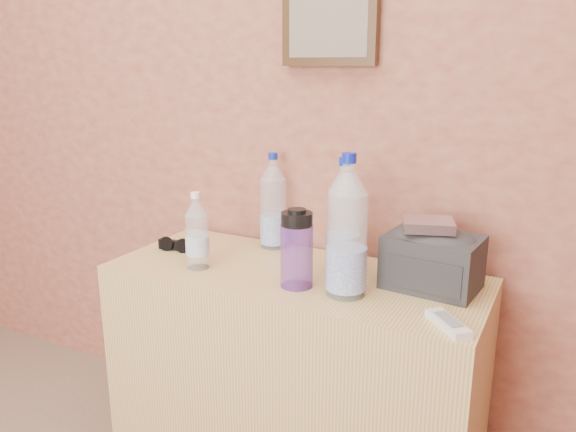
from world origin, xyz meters
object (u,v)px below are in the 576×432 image
object	(u,v)px
pet_small	(197,235)
sunglasses	(177,245)
dresser	(294,377)
foil_packet	(429,225)
pet_large_d	(347,234)
toiletry_bag	(433,259)
ac_remote	(448,324)
nalgene_bottle	(297,249)
pet_large_c	(343,223)
pet_large_b	(273,206)

from	to	relation	value
pet_small	sunglasses	bearing A→B (deg)	147.94
dresser	sunglasses	distance (m)	0.56
dresser	foil_packet	bearing A→B (deg)	8.93
pet_large_d	toiletry_bag	world-z (taller)	pet_large_d
pet_large_d	foil_packet	bearing A→B (deg)	39.22
sunglasses	foil_packet	xyz separation A→B (m)	(0.80, 0.06, 0.16)
dresser	pet_small	size ratio (longest dim) A/B	4.77
pet_large_d	ac_remote	world-z (taller)	pet_large_d
pet_large_d	nalgene_bottle	world-z (taller)	pet_large_d
ac_remote	nalgene_bottle	bearing A→B (deg)	-141.37
dresser	nalgene_bottle	size ratio (longest dim) A/B	5.05
dresser	pet_large_c	xyz separation A→B (m)	(0.12, 0.06, 0.50)
ac_remote	foil_packet	world-z (taller)	foil_packet
pet_small	toiletry_bag	world-z (taller)	pet_small
pet_large_c	pet_large_b	bearing A→B (deg)	158.02
pet_large_d	nalgene_bottle	size ratio (longest dim) A/B	1.73
nalgene_bottle	sunglasses	xyz separation A→B (m)	(-0.49, 0.09, -0.09)
dresser	pet_large_d	bearing A→B (deg)	-23.45
pet_large_d	ac_remote	distance (m)	0.33
pet_large_d	toiletry_bag	distance (m)	0.26
pet_large_c	foil_packet	size ratio (longest dim) A/B	2.63
pet_large_c	pet_small	world-z (taller)	pet_large_c
pet_large_c	ac_remote	distance (m)	0.44
dresser	pet_small	bearing A→B (deg)	-160.04
pet_small	nalgene_bottle	bearing A→B (deg)	1.21
nalgene_bottle	sunglasses	size ratio (longest dim) A/B	1.68
pet_large_b	dresser	bearing A→B (deg)	-46.94
pet_large_c	nalgene_bottle	xyz separation A→B (m)	(-0.07, -0.16, -0.04)
pet_large_c	sunglasses	bearing A→B (deg)	-173.59
pet_large_c	sunglasses	xyz separation A→B (m)	(-0.56, -0.06, -0.13)
pet_small	toiletry_bag	size ratio (longest dim) A/B	0.95
pet_large_c	pet_large_d	bearing A→B (deg)	-64.65
pet_large_c	sunglasses	world-z (taller)	pet_large_c
pet_large_d	dresser	bearing A→B (deg)	156.55
pet_large_d	ac_remote	bearing A→B (deg)	-14.13
toiletry_bag	foil_packet	bearing A→B (deg)	-137.80
pet_large_d	foil_packet	size ratio (longest dim) A/B	2.92
pet_large_d	pet_large_c	bearing A→B (deg)	115.35
toiletry_bag	foil_packet	world-z (taller)	foil_packet
pet_small	sunglasses	distance (m)	0.21
pet_small	ac_remote	distance (m)	0.76
dresser	nalgene_bottle	xyz separation A→B (m)	(0.05, -0.09, 0.45)
dresser	foil_packet	xyz separation A→B (m)	(0.37, 0.06, 0.52)
ac_remote	pet_large_d	bearing A→B (deg)	-146.97
ac_remote	toiletry_bag	size ratio (longest dim) A/B	0.57
pet_small	nalgene_bottle	world-z (taller)	pet_small
dresser	pet_small	distance (m)	0.53
pet_small	pet_large_d	bearing A→B (deg)	1.77
pet_large_d	toiletry_bag	xyz separation A→B (m)	(0.19, 0.15, -0.08)
pet_large_c	pet_large_d	size ratio (longest dim) A/B	0.90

